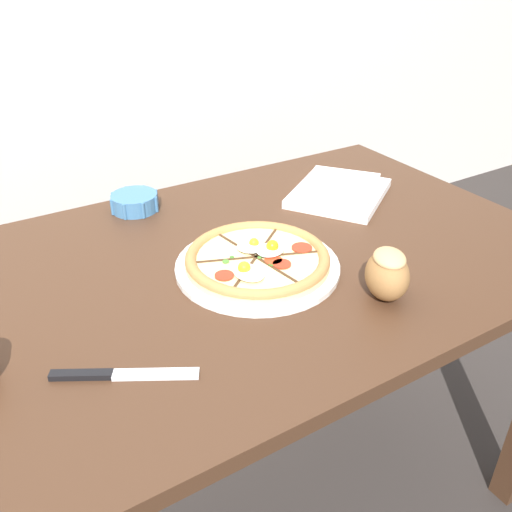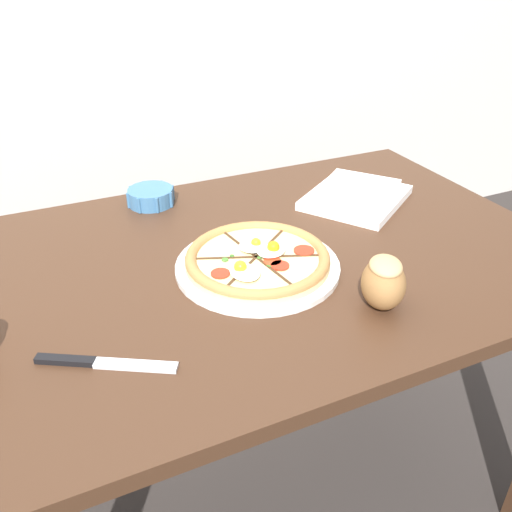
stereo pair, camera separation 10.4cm
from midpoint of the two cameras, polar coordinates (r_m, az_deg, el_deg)
The scene contains 7 objects.
ground_plane at distance 1.61m, azimuth -2.88°, elevation -23.80°, with size 12.00×12.00×0.00m, color #2D2826.
dining_table at distance 1.15m, azimuth -3.71°, elevation -4.83°, with size 1.30×0.82×0.75m.
pizza at distance 1.04m, azimuth -2.83°, elevation -0.62°, with size 0.32×0.32×0.05m.
ramekin_bowl at distance 1.32m, azimuth -14.88°, elevation 5.50°, with size 0.12×0.12×0.04m.
napkin_folded at distance 1.35m, azimuth 6.56°, elevation 6.77°, with size 0.32×0.31×0.04m.
bread_piece_mid at distance 0.97m, azimuth 10.71°, elevation -1.89°, with size 0.12×0.13×0.09m.
knife_main at distance 0.85m, azimuth -17.38°, elevation -11.96°, with size 0.20×0.12×0.01m.
Camera 1 is at (-0.47, -0.81, 1.31)m, focal length 38.00 mm.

